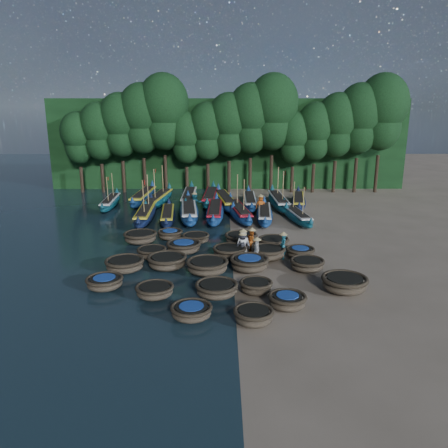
{
  "coord_description": "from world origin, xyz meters",
  "views": [
    {
      "loc": [
        -0.59,
        -27.31,
        9.15
      ],
      "look_at": [
        -0.5,
        1.75,
        1.3
      ],
      "focal_mm": 35.0,
      "sensor_mm": 36.0,
      "label": 1
    }
  ],
  "objects_px": {
    "coracle_10": "(125,264)",
    "long_boat_6": "(239,212)",
    "long_boat_11": "(159,199)",
    "long_boat_12": "(189,197)",
    "coracle_14": "(307,264)",
    "fisherman_3": "(243,244)",
    "coracle_17": "(229,252)",
    "coracle_21": "(170,234)",
    "fisherman_5": "(195,202)",
    "coracle_24": "(273,242)",
    "coracle_3": "(254,316)",
    "long_boat_14": "(225,201)",
    "long_boat_3": "(168,215)",
    "coracle_20": "(140,237)",
    "coracle_19": "(300,252)",
    "fisherman_6": "(261,205)",
    "coracle_13": "(249,263)",
    "coracle_16": "(184,247)",
    "fisherman_4": "(257,250)",
    "coracle_18": "(268,253)",
    "long_boat_9": "(110,202)",
    "long_boat_17": "(298,201)",
    "coracle_22": "(196,238)",
    "long_boat_2": "(146,214)",
    "long_boat_10": "(144,197)",
    "coracle_4": "(287,301)",
    "coracle_11": "(167,261)",
    "long_boat_13": "(211,197)",
    "long_boat_5": "(215,212)",
    "long_boat_16": "(278,201)",
    "coracle_2": "(191,311)",
    "long_boat_7": "(264,214)",
    "coracle_6": "(155,291)",
    "coracle_12": "(207,266)",
    "coracle_9": "(344,283)",
    "coracle_23": "(241,238)",
    "long_boat_4": "(189,211)",
    "long_boat_15": "(250,201)"
  },
  "relations": [
    {
      "from": "coracle_14",
      "to": "fisherman_3",
      "type": "distance_m",
      "value": 4.38
    },
    {
      "from": "long_boat_3",
      "to": "coracle_20",
      "type": "bearing_deg",
      "value": -106.05
    },
    {
      "from": "long_boat_11",
      "to": "long_boat_12",
      "type": "xyz_separation_m",
      "value": [
        2.81,
        0.91,
        0.0
      ]
    },
    {
      "from": "coracle_2",
      "to": "coracle_22",
      "type": "xyz_separation_m",
      "value": [
        -0.47,
        11.12,
        0.01
      ]
    },
    {
      "from": "coracle_3",
      "to": "long_boat_14",
      "type": "xyz_separation_m",
      "value": [
        -1.12,
        22.79,
        0.19
      ]
    },
    {
      "from": "coracle_20",
      "to": "long_boat_7",
      "type": "distance_m",
      "value": 11.08
    },
    {
      "from": "coracle_16",
      "to": "fisherman_6",
      "type": "bearing_deg",
      "value": 60.19
    },
    {
      "from": "long_boat_15",
      "to": "coracle_13",
      "type": "bearing_deg",
      "value": -92.47
    },
    {
      "from": "long_boat_5",
      "to": "long_boat_11",
      "type": "relative_size",
      "value": 0.98
    },
    {
      "from": "long_boat_5",
      "to": "long_boat_16",
      "type": "height_order",
      "value": "long_boat_16"
    },
    {
      "from": "coracle_10",
      "to": "long_boat_6",
      "type": "bearing_deg",
      "value": 60.44
    },
    {
      "from": "fisherman_4",
      "to": "coracle_13",
      "type": "bearing_deg",
      "value": 153.66
    },
    {
      "from": "coracle_24",
      "to": "fisherman_3",
      "type": "distance_m",
      "value": 2.72
    },
    {
      "from": "coracle_17",
      "to": "coracle_9",
      "type": "bearing_deg",
      "value": -41.5
    },
    {
      "from": "long_boat_16",
      "to": "coracle_19",
      "type": "bearing_deg",
      "value": -93.71
    },
    {
      "from": "coracle_4",
      "to": "coracle_24",
      "type": "xyz_separation_m",
      "value": [
        0.36,
        8.95,
        0.02
      ]
    },
    {
      "from": "coracle_13",
      "to": "long_boat_6",
      "type": "height_order",
      "value": "long_boat_6"
    },
    {
      "from": "coracle_2",
      "to": "coracle_13",
      "type": "distance_m",
      "value": 6.53
    },
    {
      "from": "coracle_20",
      "to": "long_boat_14",
      "type": "bearing_deg",
      "value": 62.19
    },
    {
      "from": "coracle_16",
      "to": "fisherman_4",
      "type": "xyz_separation_m",
      "value": [
        4.55,
        -1.93,
        0.42
      ]
    },
    {
      "from": "long_boat_11",
      "to": "coracle_24",
      "type": "bearing_deg",
      "value": -46.77
    },
    {
      "from": "coracle_9",
      "to": "long_boat_16",
      "type": "bearing_deg",
      "value": 92.87
    },
    {
      "from": "long_boat_4",
      "to": "long_boat_15",
      "type": "relative_size",
      "value": 1.14
    },
    {
      "from": "coracle_17",
      "to": "fisherman_4",
      "type": "xyz_separation_m",
      "value": [
        1.62,
        -0.9,
        0.42
      ]
    },
    {
      "from": "coracle_4",
      "to": "long_boat_16",
      "type": "distance_m",
      "value": 21.34
    },
    {
      "from": "long_boat_13",
      "to": "fisherman_5",
      "type": "xyz_separation_m",
      "value": [
        -1.35,
        -3.31,
        0.27
      ]
    },
    {
      "from": "coracle_17",
      "to": "long_boat_14",
      "type": "xyz_separation_m",
      "value": [
        -0.2,
        14.27,
        0.17
      ]
    },
    {
      "from": "coracle_19",
      "to": "fisherman_6",
      "type": "relative_size",
      "value": 0.98
    },
    {
      "from": "long_boat_17",
      "to": "coracle_22",
      "type": "bearing_deg",
      "value": -119.46
    },
    {
      "from": "coracle_21",
      "to": "coracle_23",
      "type": "distance_m",
      "value": 5.1
    },
    {
      "from": "coracle_20",
      "to": "long_boat_7",
      "type": "bearing_deg",
      "value": 34.42
    },
    {
      "from": "fisherman_4",
      "to": "coracle_11",
      "type": "bearing_deg",
      "value": 95.4
    },
    {
      "from": "coracle_24",
      "to": "fisherman_3",
      "type": "relative_size",
      "value": 1.42
    },
    {
      "from": "long_boat_11",
      "to": "long_boat_13",
      "type": "relative_size",
      "value": 0.97
    },
    {
      "from": "coracle_20",
      "to": "coracle_22",
      "type": "relative_size",
      "value": 1.03
    },
    {
      "from": "coracle_14",
      "to": "fisherman_6",
      "type": "distance_m",
      "value": 13.43
    },
    {
      "from": "long_boat_12",
      "to": "long_boat_15",
      "type": "relative_size",
      "value": 1.1
    },
    {
      "from": "coracle_18",
      "to": "long_boat_9",
      "type": "distance_m",
      "value": 19.67
    },
    {
      "from": "coracle_11",
      "to": "long_boat_11",
      "type": "bearing_deg",
      "value": 99.63
    },
    {
      "from": "coracle_10",
      "to": "long_boat_2",
      "type": "distance_m",
      "value": 11.63
    },
    {
      "from": "coracle_11",
      "to": "long_boat_13",
      "type": "xyz_separation_m",
      "value": [
        2.05,
        17.65,
        0.14
      ]
    },
    {
      "from": "coracle_17",
      "to": "coracle_21",
      "type": "bearing_deg",
      "value": 136.07
    },
    {
      "from": "coracle_13",
      "to": "long_boat_10",
      "type": "xyz_separation_m",
      "value": [
        -9.29,
        18.44,
        0.12
      ]
    },
    {
      "from": "long_boat_2",
      "to": "long_boat_10",
      "type": "relative_size",
      "value": 0.96
    },
    {
      "from": "coracle_4",
      "to": "coracle_11",
      "type": "xyz_separation_m",
      "value": [
        -6.24,
        5.21,
        0.05
      ]
    },
    {
      "from": "long_boat_6",
      "to": "long_boat_14",
      "type": "distance_m",
      "value": 4.39
    },
    {
      "from": "long_boat_12",
      "to": "fisherman_5",
      "type": "distance_m",
      "value": 3.49
    },
    {
      "from": "coracle_10",
      "to": "coracle_22",
      "type": "height_order",
      "value": "coracle_10"
    },
    {
      "from": "coracle_6",
      "to": "coracle_12",
      "type": "height_order",
      "value": "coracle_12"
    },
    {
      "from": "long_boat_7",
      "to": "long_boat_12",
      "type": "height_order",
      "value": "long_boat_12"
    }
  ]
}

